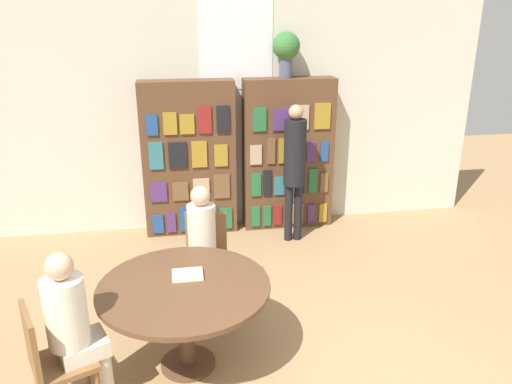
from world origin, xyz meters
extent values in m
cube|color=beige|center=(0.00, 3.88, 1.50)|extent=(6.40, 0.06, 3.00)
cube|color=white|center=(0.00, 3.85, 2.35)|extent=(0.90, 0.01, 1.10)
cube|color=brown|center=(-0.64, 3.69, 0.97)|extent=(1.15, 0.32, 1.94)
cube|color=navy|center=(-1.07, 3.52, 0.18)|extent=(0.14, 0.02, 0.24)
cube|color=#4C2D6B|center=(-0.90, 3.52, 0.19)|extent=(0.11, 0.02, 0.26)
cube|color=navy|center=(-0.72, 3.52, 0.22)|extent=(0.14, 0.02, 0.32)
cube|color=navy|center=(-0.55, 3.52, 0.18)|extent=(0.13, 0.02, 0.23)
cube|color=#2D707A|center=(-0.38, 3.52, 0.22)|extent=(0.11, 0.02, 0.32)
cube|color=#236638|center=(-0.20, 3.52, 0.20)|extent=(0.15, 0.02, 0.28)
cube|color=#4C2D6B|center=(-1.03, 3.52, 0.61)|extent=(0.20, 0.02, 0.25)
cube|color=brown|center=(-0.77, 3.52, 0.60)|extent=(0.20, 0.02, 0.24)
cube|color=tan|center=(-0.51, 3.52, 0.62)|extent=(0.20, 0.02, 0.27)
cube|color=brown|center=(-0.25, 3.52, 0.64)|extent=(0.20, 0.02, 0.31)
cube|color=#2D707A|center=(-1.03, 3.52, 1.07)|extent=(0.17, 0.02, 0.34)
cube|color=black|center=(-0.78, 3.52, 1.07)|extent=(0.22, 0.02, 0.33)
cube|color=olive|center=(-0.51, 3.52, 1.07)|extent=(0.18, 0.02, 0.33)
cube|color=olive|center=(-0.25, 3.52, 1.04)|extent=(0.16, 0.02, 0.27)
cube|color=navy|center=(-1.06, 3.52, 1.45)|extent=(0.13, 0.02, 0.25)
cube|color=olive|center=(-0.84, 3.52, 1.46)|extent=(0.16, 0.02, 0.27)
cube|color=olive|center=(-0.64, 3.52, 1.45)|extent=(0.17, 0.02, 0.24)
cube|color=maroon|center=(-0.43, 3.52, 1.49)|extent=(0.16, 0.02, 0.33)
cube|color=black|center=(-0.21, 3.52, 1.49)|extent=(0.16, 0.02, 0.33)
cube|color=brown|center=(0.64, 3.69, 0.97)|extent=(1.15, 0.32, 1.94)
cube|color=#236638|center=(0.18, 3.52, 0.20)|extent=(0.11, 0.02, 0.28)
cube|color=#236638|center=(0.34, 3.52, 0.20)|extent=(0.10, 0.02, 0.27)
cube|color=maroon|center=(0.48, 3.52, 0.20)|extent=(0.11, 0.02, 0.28)
cube|color=olive|center=(0.64, 3.52, 0.19)|extent=(0.12, 0.02, 0.27)
cube|color=brown|center=(0.78, 3.52, 0.20)|extent=(0.09, 0.02, 0.28)
cube|color=#4C2D6B|center=(0.93, 3.52, 0.19)|extent=(0.09, 0.02, 0.26)
cube|color=olive|center=(1.09, 3.52, 0.19)|extent=(0.10, 0.02, 0.26)
cube|color=#236638|center=(0.19, 3.52, 0.64)|extent=(0.13, 0.02, 0.31)
cube|color=black|center=(0.33, 3.52, 0.65)|extent=(0.11, 0.02, 0.34)
cube|color=#2D707A|center=(0.49, 3.52, 0.60)|extent=(0.13, 0.02, 0.24)
cube|color=#4C2D6B|center=(0.63, 3.52, 0.62)|extent=(0.12, 0.02, 0.28)
cube|color=black|center=(0.78, 3.52, 0.61)|extent=(0.09, 0.02, 0.25)
cube|color=#236638|center=(0.94, 3.52, 0.65)|extent=(0.11, 0.02, 0.33)
cube|color=brown|center=(1.09, 3.52, 0.61)|extent=(0.10, 0.02, 0.26)
cube|color=tan|center=(0.19, 3.52, 1.03)|extent=(0.15, 0.02, 0.25)
cube|color=brown|center=(0.38, 3.52, 1.07)|extent=(0.10, 0.02, 0.33)
cube|color=olive|center=(0.55, 3.52, 1.06)|extent=(0.14, 0.02, 0.32)
cube|color=maroon|center=(0.72, 3.52, 1.03)|extent=(0.11, 0.02, 0.25)
cube|color=#4C2D6B|center=(0.90, 3.52, 1.04)|extent=(0.11, 0.02, 0.27)
cube|color=navy|center=(1.07, 3.52, 1.03)|extent=(0.10, 0.02, 0.26)
cube|color=#236638|center=(0.23, 3.52, 1.47)|extent=(0.16, 0.02, 0.29)
cube|color=#4C2D6B|center=(0.50, 3.52, 1.46)|extent=(0.19, 0.02, 0.27)
cube|color=tan|center=(0.76, 3.52, 1.48)|extent=(0.17, 0.02, 0.30)
cube|color=olive|center=(1.02, 3.52, 1.49)|extent=(0.20, 0.02, 0.32)
cylinder|color=#475166|center=(0.59, 3.69, 2.07)|extent=(0.16, 0.16, 0.25)
sphere|color=#387033|center=(0.59, 3.69, 2.32)|extent=(0.33, 0.33, 0.33)
cylinder|color=brown|center=(-0.80, 1.00, 0.01)|extent=(0.44, 0.44, 0.03)
cylinder|color=brown|center=(-0.80, 1.00, 0.37)|extent=(0.12, 0.12, 0.67)
cylinder|color=brown|center=(-0.80, 1.00, 0.72)|extent=(1.33, 1.33, 0.04)
cube|color=brown|center=(-1.65, 0.63, 0.42)|extent=(0.52, 0.52, 0.04)
cube|color=brown|center=(-1.81, 0.56, 0.66)|extent=(0.19, 0.38, 0.45)
cylinder|color=brown|center=(-1.56, 0.86, 0.20)|extent=(0.04, 0.04, 0.40)
cylinder|color=brown|center=(-1.87, 0.72, 0.20)|extent=(0.04, 0.04, 0.40)
cube|color=brown|center=(-0.59, 1.90, 0.42)|extent=(0.48, 0.48, 0.04)
cube|color=brown|center=(-0.55, 2.07, 0.66)|extent=(0.40, 0.12, 0.45)
cylinder|color=brown|center=(-0.46, 1.69, 0.20)|extent=(0.04, 0.04, 0.40)
cylinder|color=brown|center=(-0.79, 1.77, 0.20)|extent=(0.04, 0.04, 0.40)
cylinder|color=brown|center=(-0.39, 2.02, 0.20)|extent=(0.04, 0.04, 0.40)
cylinder|color=brown|center=(-0.72, 2.10, 0.20)|extent=(0.04, 0.04, 0.40)
cube|color=beige|center=(-0.62, 1.76, 0.50)|extent=(0.32, 0.37, 0.12)
cylinder|color=beige|center=(-0.60, 1.84, 0.81)|extent=(0.26, 0.26, 0.50)
sphere|color=tan|center=(-0.60, 1.84, 1.15)|extent=(0.18, 0.18, 0.18)
cylinder|color=beige|center=(-0.58, 1.63, 0.22)|extent=(0.10, 0.10, 0.44)
cylinder|color=beige|center=(-0.72, 1.67, 0.22)|extent=(0.10, 0.10, 0.44)
cube|color=silver|center=(-1.52, 0.69, 0.50)|extent=(0.40, 0.38, 0.12)
cylinder|color=silver|center=(-1.59, 0.66, 0.81)|extent=(0.28, 0.28, 0.50)
sphere|color=tan|center=(-1.59, 0.66, 1.15)|extent=(0.19, 0.19, 0.19)
cylinder|color=silver|center=(-1.44, 0.80, 0.22)|extent=(0.10, 0.10, 0.44)
cylinder|color=silver|center=(-1.38, 0.66, 0.22)|extent=(0.10, 0.10, 0.44)
cylinder|color=black|center=(0.54, 3.18, 0.37)|extent=(0.10, 0.10, 0.73)
cylinder|color=black|center=(0.66, 3.18, 0.37)|extent=(0.10, 0.10, 0.73)
cylinder|color=black|center=(0.60, 3.18, 1.13)|extent=(0.26, 0.26, 0.79)
sphere|color=tan|center=(0.60, 3.18, 1.61)|extent=(0.17, 0.17, 0.17)
cylinder|color=black|center=(0.68, 3.44, 1.33)|extent=(0.07, 0.30, 0.07)
cube|color=silver|center=(-0.76, 1.12, 0.76)|extent=(0.24, 0.18, 0.03)
camera|label=1|loc=(-0.81, -2.39, 2.70)|focal=35.00mm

